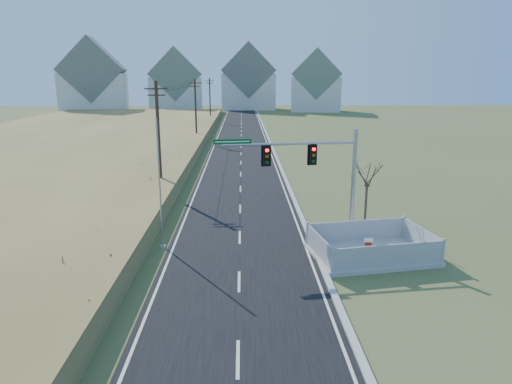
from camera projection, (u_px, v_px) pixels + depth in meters
name	position (u px, v px, depth m)	size (l,w,h in m)	color
ground	(239.00, 265.00, 23.20)	(260.00, 260.00, 0.00)	#525C2D
road	(241.00, 137.00, 71.62)	(8.00, 180.00, 0.06)	black
curb	(268.00, 137.00, 71.72)	(0.30, 180.00, 0.18)	#B2AFA8
reed_marsh	(62.00, 143.00, 61.09)	(38.00, 110.00, 1.30)	tan
utility_pole_near	(159.00, 136.00, 36.38)	(1.80, 0.26, 9.00)	#422D1E
utility_pole_mid	(196.00, 110.00, 65.44)	(1.80, 0.26, 9.00)	#422D1E
utility_pole_far	(210.00, 99.00, 94.50)	(1.80, 0.26, 9.00)	#422D1E
condo_nw	(94.00, 83.00, 117.07)	(17.69, 13.38, 19.05)	silver
condo_nnw	(176.00, 85.00, 125.58)	(14.93, 11.17, 17.03)	silver
condo_n	(248.00, 82.00, 129.86)	(15.27, 10.20, 18.54)	silver
condo_ne	(316.00, 86.00, 122.82)	(14.12, 10.51, 16.52)	silver
traffic_signal_mast	(322.00, 173.00, 25.55)	(8.13, 1.21, 6.50)	#9EA0A5
fence_enclosure	(371.00, 252.00, 24.25)	(6.76, 5.18, 1.40)	#B7B5AD
open_sign	(368.00, 244.00, 25.25)	(0.51, 0.12, 0.63)	white
flagpole	(160.00, 198.00, 24.87)	(0.33, 0.33, 7.25)	#B7B5AD
bare_tree	(368.00, 173.00, 26.60)	(1.81, 1.81, 4.79)	#4C3F33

